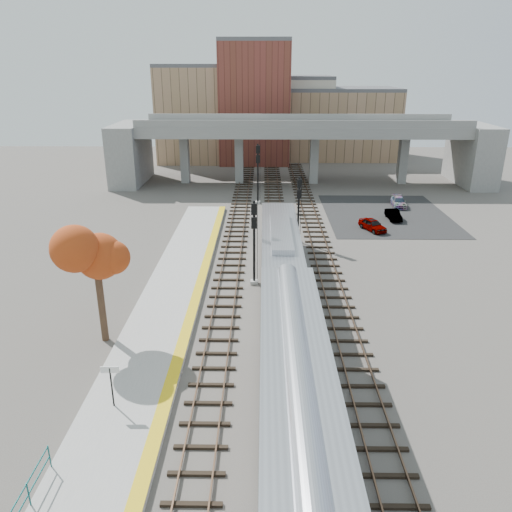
# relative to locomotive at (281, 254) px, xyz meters

# --- Properties ---
(ground) EXTENTS (160.00, 160.00, 0.00)m
(ground) POSITION_rel_locomotive_xyz_m (-1.00, -8.71, -2.28)
(ground) COLOR #47423D
(ground) RESTS_ON ground
(platform) EXTENTS (4.50, 60.00, 0.35)m
(platform) POSITION_rel_locomotive_xyz_m (-8.25, -8.71, -2.10)
(platform) COLOR #9E9E99
(platform) RESTS_ON ground
(yellow_strip) EXTENTS (0.70, 60.00, 0.01)m
(yellow_strip) POSITION_rel_locomotive_xyz_m (-6.35, -8.71, -1.92)
(yellow_strip) COLOR yellow
(yellow_strip) RESTS_ON platform
(tracks) EXTENTS (10.70, 95.00, 0.25)m
(tracks) POSITION_rel_locomotive_xyz_m (-0.07, 3.79, -2.20)
(tracks) COLOR black
(tracks) RESTS_ON ground
(overpass) EXTENTS (54.00, 12.00, 9.50)m
(overpass) POSITION_rel_locomotive_xyz_m (3.92, 36.29, 3.53)
(overpass) COLOR slate
(overpass) RESTS_ON ground
(buildings_far) EXTENTS (43.00, 21.00, 20.60)m
(buildings_far) POSITION_rel_locomotive_xyz_m (0.26, 57.86, 5.60)
(buildings_far) COLOR #9B785A
(buildings_far) RESTS_ON ground
(parking_lot) EXTENTS (14.00, 18.00, 0.04)m
(parking_lot) POSITION_rel_locomotive_xyz_m (13.00, 19.29, -2.26)
(parking_lot) COLOR black
(parking_lot) RESTS_ON ground
(locomotive) EXTENTS (3.02, 19.05, 4.10)m
(locomotive) POSITION_rel_locomotive_xyz_m (0.00, 0.00, 0.00)
(locomotive) COLOR #A8AAB2
(locomotive) RESTS_ON ground
(coach) EXTENTS (3.03, 25.00, 5.00)m
(coach) POSITION_rel_locomotive_xyz_m (-0.00, -22.61, 0.52)
(coach) COLOR #A8AAB2
(coach) RESTS_ON ground
(signal_mast_near) EXTENTS (0.60, 0.64, 6.83)m
(signal_mast_near) POSITION_rel_locomotive_xyz_m (-2.10, -0.84, 1.07)
(signal_mast_near) COLOR #9E9E99
(signal_mast_near) RESTS_ON ground
(signal_mast_mid) EXTENTS (0.60, 0.64, 6.50)m
(signal_mast_mid) POSITION_rel_locomotive_xyz_m (2.00, 9.35, 0.84)
(signal_mast_mid) COLOR #9E9E99
(signal_mast_mid) RESTS_ON ground
(signal_mast_far) EXTENTS (0.60, 0.64, 7.46)m
(signal_mast_far) POSITION_rel_locomotive_xyz_m (-2.10, 24.03, 1.50)
(signal_mast_far) COLOR #9E9E99
(signal_mast_far) RESTS_ON ground
(station_sign) EXTENTS (0.90, 0.08, 2.27)m
(station_sign) POSITION_rel_locomotive_xyz_m (-8.88, -16.59, -0.30)
(station_sign) COLOR black
(station_sign) RESTS_ON platform
(tree) EXTENTS (3.60, 3.60, 7.53)m
(tree) POSITION_rel_locomotive_xyz_m (-11.41, -9.59, 3.31)
(tree) COLOR #382619
(tree) RESTS_ON ground
(car_a) EXTENTS (2.83, 3.92, 1.24)m
(car_a) POSITION_rel_locomotive_xyz_m (10.13, 13.15, -1.62)
(car_a) COLOR #99999E
(car_a) RESTS_ON parking_lot
(car_b) EXTENTS (1.32, 3.46, 1.12)m
(car_b) POSITION_rel_locomotive_xyz_m (13.29, 17.13, -1.68)
(car_b) COLOR #99999E
(car_b) RESTS_ON parking_lot
(car_c) EXTENTS (1.96, 4.11, 1.16)m
(car_c) POSITION_rel_locomotive_xyz_m (15.28, 22.80, -1.66)
(car_c) COLOR #99999E
(car_c) RESTS_ON parking_lot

